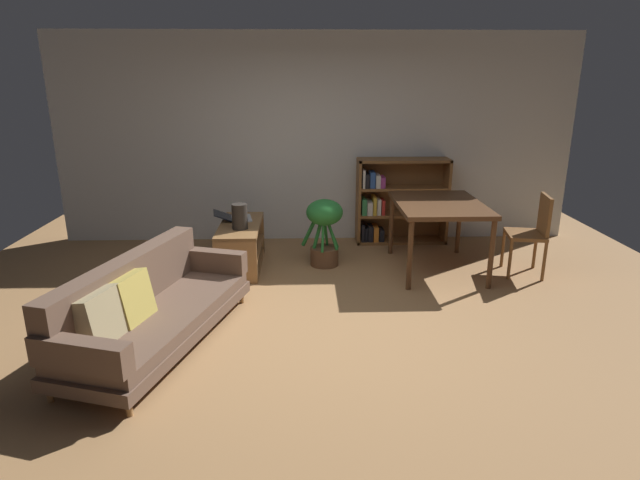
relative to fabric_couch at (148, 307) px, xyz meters
name	(u,v)px	position (x,y,z in m)	size (l,w,h in m)	color
ground_plane	(325,324)	(1.47, 0.32, -0.33)	(8.16, 8.16, 0.00)	#A87A4C
back_wall_panel	(317,139)	(1.47, 3.02, 1.02)	(6.80, 0.10, 2.70)	silver
fabric_couch	(148,307)	(0.00, 0.00, 0.00)	(1.30, 2.17, 0.73)	olive
media_console	(241,246)	(0.55, 1.88, -0.08)	(0.46, 1.15, 0.51)	olive
open_laptop	(235,217)	(0.46, 2.10, 0.21)	(0.49, 0.40, 0.10)	silver
desk_speaker	(240,216)	(0.58, 1.69, 0.32)	(0.17, 0.17, 0.28)	#2D2823
potted_floor_plant	(324,226)	(1.53, 1.89, 0.15)	(0.49, 0.43, 0.80)	brown
dining_table	(439,209)	(2.81, 1.70, 0.39)	(0.95, 1.28, 0.80)	#56351E
dining_chair_near	(533,230)	(3.82, 1.52, 0.19)	(0.47, 0.51, 0.91)	brown
bookshelf	(395,201)	(2.51, 2.83, 0.22)	(1.20, 0.35, 1.12)	brown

